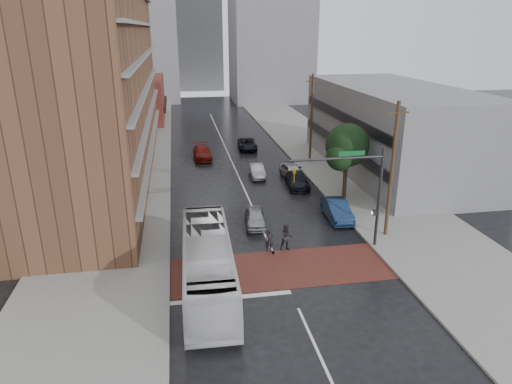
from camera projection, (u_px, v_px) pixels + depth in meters
ground at (282, 273)px, 28.86m from camera, size 160.00×160.00×0.00m
crosswalk at (280, 269)px, 29.32m from camera, size 14.00×5.00×0.02m
sidewalk_west at (129, 168)px, 50.15m from camera, size 9.00×90.00×0.15m
sidewalk_east at (329, 159)px, 53.87m from camera, size 9.00×90.00×0.15m
apartment_block at (88, 35)px, 44.11m from camera, size 10.00×44.00×28.00m
storefront_west at (139, 99)px, 75.80m from camera, size 8.00×16.00×7.00m
building_east at (392, 129)px, 48.55m from camera, size 11.00×26.00×9.00m
distant_tower_west at (132, 21)px, 93.50m from camera, size 18.00×16.00×32.00m
distant_tower_east at (271, 10)px, 91.79m from camera, size 16.00×14.00×36.00m
distant_tower_center at (197, 40)px, 112.88m from camera, size 12.00×10.00×24.00m
street_tree at (347, 148)px, 39.79m from camera, size 4.20×4.10×6.90m
signal_mast at (360, 184)px, 30.52m from camera, size 6.50×0.30×7.20m
utility_pole_near at (392, 170)px, 32.25m from camera, size 1.60×0.26×10.00m
utility_pole_far at (311, 118)px, 50.80m from camera, size 1.60×0.26×10.00m
transit_bus at (208, 263)px, 26.61m from camera, size 3.10×11.96×3.31m
pedestrian_a at (269, 241)px, 31.32m from camera, size 0.64×0.44×1.67m
pedestrian_b at (287, 238)px, 31.48m from camera, size 0.97×0.78×1.91m
car_travel_a at (255, 217)px, 35.62m from camera, size 1.93×3.97×1.31m
car_travel_b at (257, 171)px, 47.29m from camera, size 1.46×4.01×1.31m
car_travel_c at (202, 152)px, 54.00m from camera, size 2.14×5.09×1.47m
suv_travel at (247, 144)px, 58.20m from camera, size 2.53×4.99×1.35m
car_parked_near at (337, 210)px, 36.77m from camera, size 1.85×4.79×1.56m
car_parked_mid at (297, 180)px, 44.30m from camera, size 2.32×4.92×1.39m
car_parked_far at (292, 172)px, 46.61m from camera, size 2.14×4.67×1.55m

